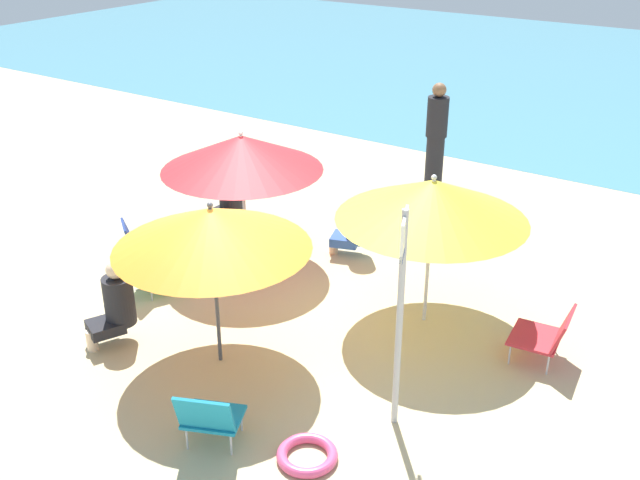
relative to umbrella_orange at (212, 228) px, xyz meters
name	(u,v)px	position (x,y,z in m)	size (l,w,h in m)	color
ground_plane	(254,323)	(-0.16, 0.76, -1.51)	(40.00, 40.00, 0.00)	#CCB789
sea_water	(600,77)	(-0.16, 15.25, -1.51)	(40.00, 16.00, 0.01)	teal
umbrella_orange	(212,228)	(0.00, 0.00, 0.00)	(1.94, 1.94, 1.78)	#4C4C51
umbrella_yellow	(432,200)	(1.41, 1.90, -0.03)	(2.07, 2.07, 1.76)	silver
umbrella_red	(242,153)	(-1.22, 1.94, -0.02)	(2.04, 2.04, 1.78)	silver
beach_chair_a	(150,267)	(-1.63, 0.64, -1.17)	(0.73, 0.74, 0.65)	#33934C
beach_chair_b	(209,417)	(0.82, -1.07, -1.17)	(0.66, 0.65, 0.64)	teal
beach_chair_c	(141,240)	(-2.34, 1.16, -1.21)	(0.69, 0.71, 0.56)	navy
beach_chair_d	(546,334)	(2.80, 1.85, -1.18)	(0.62, 0.61, 0.61)	red
person_a	(229,197)	(-2.11, 2.66, -1.05)	(0.37, 0.57, 0.93)	black
person_b	(355,226)	(-0.10, 2.85, -1.07)	(0.57, 0.45, 0.90)	#2D519E
person_c	(436,138)	(-0.29, 5.59, -0.62)	(0.34, 0.34, 1.76)	black
person_d	(115,304)	(-1.13, -0.35, -1.04)	(0.46, 0.56, 0.97)	black
warning_sign	(401,293)	(1.98, 0.14, -0.15)	(0.19, 0.41, 2.13)	#ADADB2
swim_ring	(307,455)	(1.60, -0.72, -1.46)	(0.53, 0.53, 0.09)	#E54C7F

